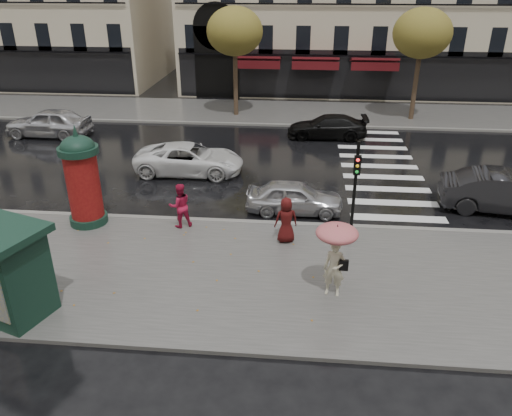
# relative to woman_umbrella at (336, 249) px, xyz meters

# --- Properties ---
(ground) EXTENTS (160.00, 160.00, 0.00)m
(ground) POSITION_rel_woman_umbrella_xyz_m (-3.27, 1.31, -1.60)
(ground) COLOR black
(ground) RESTS_ON ground
(near_sidewalk) EXTENTS (90.00, 7.00, 0.12)m
(near_sidewalk) POSITION_rel_woman_umbrella_xyz_m (-3.27, 0.81, -1.54)
(near_sidewalk) COLOR #474744
(near_sidewalk) RESTS_ON ground
(far_sidewalk) EXTENTS (90.00, 6.00, 0.12)m
(far_sidewalk) POSITION_rel_woman_umbrella_xyz_m (-3.27, 20.31, -1.54)
(far_sidewalk) COLOR #474744
(far_sidewalk) RESTS_ON ground
(near_kerb) EXTENTS (90.00, 0.25, 0.14)m
(near_kerb) POSITION_rel_woman_umbrella_xyz_m (-3.27, 4.31, -1.53)
(near_kerb) COLOR slate
(near_kerb) RESTS_ON ground
(far_kerb) EXTENTS (90.00, 0.25, 0.14)m
(far_kerb) POSITION_rel_woman_umbrella_xyz_m (-3.27, 17.31, -1.53)
(far_kerb) COLOR slate
(far_kerb) RESTS_ON ground
(zebra_crossing) EXTENTS (3.60, 11.75, 0.01)m
(zebra_crossing) POSITION_rel_woman_umbrella_xyz_m (2.73, 10.91, -1.59)
(zebra_crossing) COLOR silver
(zebra_crossing) RESTS_ON ground
(tree_far_left) EXTENTS (3.40, 3.40, 6.64)m
(tree_far_left) POSITION_rel_woman_umbrella_xyz_m (-5.27, 19.31, 3.57)
(tree_far_left) COLOR #38281C
(tree_far_left) RESTS_ON ground
(tree_far_right) EXTENTS (3.40, 3.40, 6.64)m
(tree_far_right) POSITION_rel_woman_umbrella_xyz_m (5.73, 19.31, 3.57)
(tree_far_right) COLOR #38281C
(tree_far_right) RESTS_ON ground
(woman_umbrella) EXTENTS (1.16, 1.16, 2.24)m
(woman_umbrella) POSITION_rel_woman_umbrella_xyz_m (0.00, 0.00, 0.00)
(woman_umbrella) COLOR beige
(woman_umbrella) RESTS_ON near_sidewalk
(woman_red) EXTENTS (1.00, 0.92, 1.64)m
(woman_red) POSITION_rel_woman_umbrella_xyz_m (-5.26, 3.71, -0.65)
(woman_red) COLOR #B4163A
(woman_red) RESTS_ON near_sidewalk
(man_burgundy) EXTENTS (0.88, 0.68, 1.59)m
(man_burgundy) POSITION_rel_woman_umbrella_xyz_m (-1.46, 2.96, -0.68)
(man_burgundy) COLOR #430D0D
(man_burgundy) RESTS_ON near_sidewalk
(morris_column) EXTENTS (1.38, 1.38, 3.71)m
(morris_column) POSITION_rel_woman_umbrella_xyz_m (-8.69, 3.70, 0.30)
(morris_column) COLOR #122E22
(morris_column) RESTS_ON near_sidewalk
(traffic_light) EXTENTS (0.23, 0.34, 3.56)m
(traffic_light) POSITION_rel_woman_umbrella_xyz_m (0.73, 3.04, 0.68)
(traffic_light) COLOR black
(traffic_light) RESTS_ON near_sidewalk
(newsstand) EXTENTS (2.59, 2.38, 2.55)m
(newsstand) POSITION_rel_woman_umbrella_xyz_m (-8.54, -1.69, -0.16)
(newsstand) COLOR #122E22
(newsstand) RESTS_ON near_sidewalk
(car_silver) EXTENTS (3.71, 1.51, 1.26)m
(car_silver) POSITION_rel_woman_umbrella_xyz_m (-1.23, 5.51, -0.96)
(car_silver) COLOR #BCBCC1
(car_silver) RESTS_ON ground
(car_darkgrey) EXTENTS (4.94, 2.29, 1.57)m
(car_darkgrey) POSITION_rel_woman_umbrella_xyz_m (6.82, 6.34, -0.81)
(car_darkgrey) COLOR black
(car_darkgrey) RESTS_ON ground
(car_white) EXTENTS (4.93, 2.27, 1.37)m
(car_white) POSITION_rel_woman_umbrella_xyz_m (-6.12, 9.21, -0.91)
(car_white) COLOR white
(car_white) RESTS_ON ground
(car_black) EXTENTS (4.41, 1.86, 1.27)m
(car_black) POSITION_rel_woman_umbrella_xyz_m (0.37, 15.24, -0.96)
(car_black) COLOR black
(car_black) RESTS_ON ground
(car_far_silver) EXTENTS (4.72, 2.00, 1.59)m
(car_far_silver) POSITION_rel_woman_umbrella_xyz_m (-15.17, 14.06, -0.80)
(car_far_silver) COLOR silver
(car_far_silver) RESTS_ON ground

